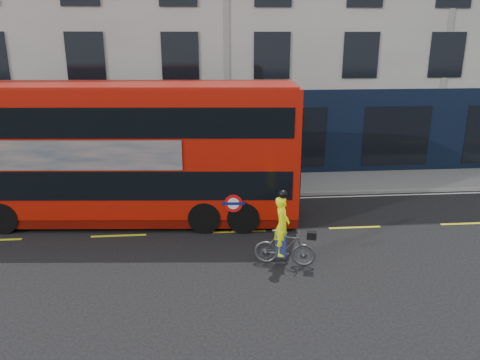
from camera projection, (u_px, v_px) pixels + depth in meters
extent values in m
plane|color=black|center=(243.00, 251.00, 14.35)|extent=(120.00, 120.00, 0.00)
cube|color=slate|center=(229.00, 185.00, 20.52)|extent=(60.00, 3.00, 0.12)
cube|color=gray|center=(232.00, 196.00, 19.09)|extent=(60.00, 0.12, 0.13)
cube|color=#BCB8B2|center=(220.00, 12.00, 24.52)|extent=(50.00, 10.00, 15.00)
cube|color=black|center=(227.00, 135.00, 21.36)|extent=(50.00, 0.08, 4.00)
cube|color=silver|center=(232.00, 200.00, 18.82)|extent=(58.00, 0.10, 0.01)
cube|color=#AA1206|center=(124.00, 148.00, 16.12)|extent=(12.06, 3.65, 4.27)
cube|color=#550903|center=(129.00, 210.00, 16.79)|extent=(12.05, 3.60, 0.32)
cube|color=black|center=(126.00, 174.00, 16.39)|extent=(11.59, 3.65, 0.97)
cube|color=black|center=(122.00, 116.00, 15.79)|extent=(11.59, 3.65, 0.97)
cube|color=maroon|center=(119.00, 85.00, 15.48)|extent=(11.81, 3.53, 0.09)
cube|color=black|center=(296.00, 174.00, 16.43)|extent=(0.24, 2.43, 0.97)
cube|color=black|center=(298.00, 116.00, 15.82)|extent=(0.24, 2.43, 0.97)
cube|color=#A28070|center=(80.00, 156.00, 14.77)|extent=(6.46, 0.56, 0.97)
cylinder|color=red|center=(233.00, 203.00, 15.27)|extent=(0.60, 0.07, 0.60)
cylinder|color=white|center=(233.00, 204.00, 15.27)|extent=(0.39, 0.05, 0.39)
cube|color=#0C1459|center=(233.00, 204.00, 15.26)|extent=(0.76, 0.08, 0.10)
cylinder|color=black|center=(243.00, 204.00, 16.75)|extent=(1.30, 2.83, 1.08)
cylinder|color=black|center=(207.00, 205.00, 16.74)|extent=(1.30, 2.83, 1.08)
cylinder|color=black|center=(20.00, 205.00, 16.71)|extent=(1.30, 2.83, 1.08)
imported|color=#46494B|center=(285.00, 248.00, 13.35)|extent=(1.84, 0.96, 1.06)
imported|color=#D7EE0A|center=(282.00, 226.00, 13.17)|extent=(0.57, 0.72, 1.73)
cube|color=black|center=(312.00, 235.00, 13.08)|extent=(0.32, 0.28, 0.21)
cube|color=navy|center=(281.00, 244.00, 13.34)|extent=(0.38, 0.43, 0.67)
sphere|color=black|center=(283.00, 194.00, 12.89)|extent=(0.25, 0.25, 0.25)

